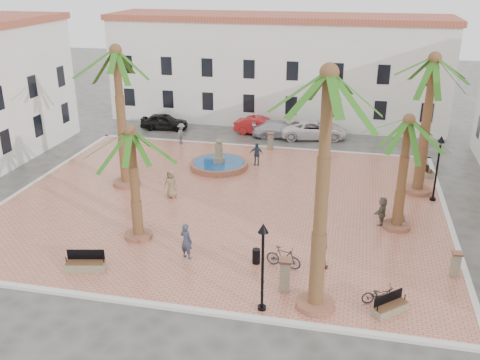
{
  "coord_description": "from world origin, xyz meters",
  "views": [
    {
      "loc": [
        7.41,
        -28.77,
        13.36
      ],
      "look_at": [
        1.0,
        0.0,
        1.6
      ],
      "focal_mm": 40.0,
      "sensor_mm": 36.0,
      "label": 1
    }
  ],
  "objects_px": {
    "palm_sw": "(132,146)",
    "pedestrian_east": "(382,211)",
    "bollard_n": "(271,141)",
    "car_red": "(261,126)",
    "palm_e": "(407,135)",
    "bench_e": "(399,217)",
    "bicycle_a": "(380,294)",
    "car_white": "(314,129)",
    "cyclist_b": "(320,251)",
    "pedestrian_fountain_a": "(171,184)",
    "pedestrian_north": "(181,134)",
    "car_silver": "(280,129)",
    "pedestrian_fountain_b": "(256,154)",
    "bollard_se": "(285,274)",
    "car_black": "(164,121)",
    "bench_se": "(390,308)",
    "palm_ne": "(433,75)",
    "lamppost_e": "(439,157)",
    "palm_nw": "(117,66)",
    "cyclist_a": "(186,241)",
    "bollard_e": "(456,264)",
    "palm_s": "(328,100)",
    "bench_ne": "(426,171)",
    "litter_bin": "(256,256)",
    "fountain": "(219,163)",
    "lamppost_s": "(263,252)",
    "bench_s": "(86,265)",
    "bicycle_b": "(284,257)"
  },
  "relations": [
    {
      "from": "palm_nw",
      "to": "pedestrian_fountain_b",
      "type": "height_order",
      "value": "palm_nw"
    },
    {
      "from": "bollard_e",
      "to": "pedestrian_north",
      "type": "height_order",
      "value": "pedestrian_north"
    },
    {
      "from": "pedestrian_fountain_b",
      "to": "car_white",
      "type": "bearing_deg",
      "value": 67.62
    },
    {
      "from": "bench_s",
      "to": "bench_se",
      "type": "xyz_separation_m",
      "value": [
        13.78,
        -0.34,
        -0.03
      ]
    },
    {
      "from": "palm_e",
      "to": "pedestrian_fountain_a",
      "type": "relative_size",
      "value": 3.58
    },
    {
      "from": "bicycle_a",
      "to": "car_white",
      "type": "distance_m",
      "value": 23.9
    },
    {
      "from": "bench_ne",
      "to": "palm_e",
      "type": "bearing_deg",
      "value": 148.94
    },
    {
      "from": "car_silver",
      "to": "cyclist_a",
      "type": "bearing_deg",
      "value": 164.24
    },
    {
      "from": "palm_e",
      "to": "bollard_se",
      "type": "height_order",
      "value": "palm_e"
    },
    {
      "from": "palm_e",
      "to": "bench_e",
      "type": "distance_m",
      "value": 5.09
    },
    {
      "from": "palm_e",
      "to": "bollard_se",
      "type": "xyz_separation_m",
      "value": [
        -5.1,
        -7.33,
        -4.5
      ]
    },
    {
      "from": "lamppost_s",
      "to": "cyclist_b",
      "type": "distance_m",
      "value": 4.78
    },
    {
      "from": "bollard_n",
      "to": "car_black",
      "type": "xyz_separation_m",
      "value": [
        -10.16,
        3.96,
        -0.14
      ]
    },
    {
      "from": "palm_s",
      "to": "pedestrian_fountain_b",
      "type": "height_order",
      "value": "palm_s"
    },
    {
      "from": "pedestrian_fountain_a",
      "to": "bicycle_a",
      "type": "bearing_deg",
      "value": -31.84
    },
    {
      "from": "pedestrian_fountain_b",
      "to": "pedestrian_east",
      "type": "distance_m",
      "value": 11.61
    },
    {
      "from": "palm_ne",
      "to": "pedestrian_fountain_a",
      "type": "height_order",
      "value": "palm_ne"
    },
    {
      "from": "palm_sw",
      "to": "cyclist_b",
      "type": "xyz_separation_m",
      "value": [
        9.52,
        -0.97,
        -4.17
      ]
    },
    {
      "from": "pedestrian_fountain_a",
      "to": "pedestrian_east",
      "type": "height_order",
      "value": "pedestrian_fountain_a"
    },
    {
      "from": "bollard_e",
      "to": "palm_ne",
      "type": "bearing_deg",
      "value": 94.69
    },
    {
      "from": "cyclist_b",
      "to": "bicycle_b",
      "type": "height_order",
      "value": "cyclist_b"
    },
    {
      "from": "car_red",
      "to": "car_white",
      "type": "relative_size",
      "value": 0.81
    },
    {
      "from": "palm_s",
      "to": "palm_e",
      "type": "relative_size",
      "value": 1.59
    },
    {
      "from": "bench_se",
      "to": "palm_ne",
      "type": "bearing_deg",
      "value": 38.34
    },
    {
      "from": "bench_s",
      "to": "bollard_n",
      "type": "bearing_deg",
      "value": 61.83
    },
    {
      "from": "lamppost_e",
      "to": "car_white",
      "type": "relative_size",
      "value": 0.74
    },
    {
      "from": "palm_s",
      "to": "pedestrian_fountain_b",
      "type": "distance_m",
      "value": 19.12
    },
    {
      "from": "bollard_e",
      "to": "car_black",
      "type": "distance_m",
      "value": 29.55
    },
    {
      "from": "bicycle_a",
      "to": "cyclist_b",
      "type": "height_order",
      "value": "cyclist_b"
    },
    {
      "from": "palm_e",
      "to": "bench_e",
      "type": "height_order",
      "value": "palm_e"
    },
    {
      "from": "bollard_n",
      "to": "cyclist_a",
      "type": "height_order",
      "value": "cyclist_a"
    },
    {
      "from": "pedestrian_fountain_b",
      "to": "palm_sw",
      "type": "bearing_deg",
      "value": -107.07
    },
    {
      "from": "palm_e",
      "to": "cyclist_a",
      "type": "height_order",
      "value": "palm_e"
    },
    {
      "from": "litter_bin",
      "to": "pedestrian_north",
      "type": "height_order",
      "value": "pedestrian_north"
    },
    {
      "from": "palm_s",
      "to": "lamppost_e",
      "type": "relative_size",
      "value": 2.48
    },
    {
      "from": "palm_sw",
      "to": "pedestrian_east",
      "type": "xyz_separation_m",
      "value": [
        12.47,
        4.34,
        -4.22
      ]
    },
    {
      "from": "bollard_e",
      "to": "pedestrian_east",
      "type": "bearing_deg",
      "value": 123.4
    },
    {
      "from": "bollard_e",
      "to": "car_black",
      "type": "relative_size",
      "value": 0.3
    },
    {
      "from": "bollard_se",
      "to": "palm_sw",
      "type": "bearing_deg",
      "value": 158.25
    },
    {
      "from": "lamppost_s",
      "to": "cyclist_b",
      "type": "height_order",
      "value": "lamppost_s"
    },
    {
      "from": "palm_nw",
      "to": "bollard_e",
      "type": "height_order",
      "value": "palm_nw"
    },
    {
      "from": "fountain",
      "to": "bench_ne",
      "type": "bearing_deg",
      "value": 7.05
    },
    {
      "from": "bollard_n",
      "to": "pedestrian_north",
      "type": "relative_size",
      "value": 0.79
    },
    {
      "from": "bench_e",
      "to": "car_white",
      "type": "height_order",
      "value": "car_white"
    },
    {
      "from": "palm_s",
      "to": "car_black",
      "type": "relative_size",
      "value": 2.45
    },
    {
      "from": "fountain",
      "to": "car_silver",
      "type": "distance_m",
      "value": 9.2
    },
    {
      "from": "palm_nw",
      "to": "bicycle_a",
      "type": "height_order",
      "value": "palm_nw"
    },
    {
      "from": "bollard_n",
      "to": "car_red",
      "type": "height_order",
      "value": "bollard_n"
    },
    {
      "from": "pedestrian_north",
      "to": "car_silver",
      "type": "distance_m",
      "value": 8.42
    },
    {
      "from": "fountain",
      "to": "bollard_e",
      "type": "bearing_deg",
      "value": -39.22
    }
  ]
}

